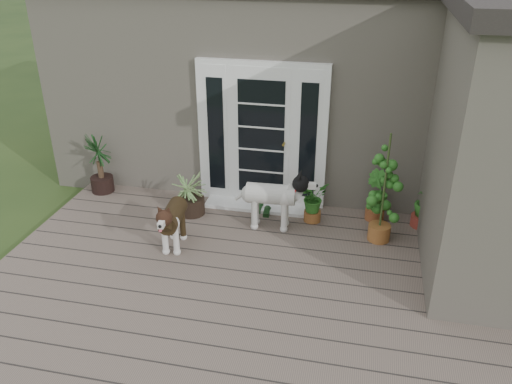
# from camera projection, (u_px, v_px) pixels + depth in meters

# --- Properties ---
(deck) EXTENTS (6.20, 4.60, 0.12)m
(deck) POSITION_uv_depth(u_px,v_px,m) (240.00, 292.00, 6.10)
(deck) COLOR #6B5B4C
(deck) RESTS_ON ground
(house_main) EXTENTS (7.40, 4.00, 3.10)m
(house_main) POSITION_uv_depth(u_px,v_px,m) (297.00, 77.00, 9.15)
(house_main) COLOR #665E54
(house_main) RESTS_ON ground
(house_wing) EXTENTS (1.60, 2.40, 3.10)m
(house_wing) POSITION_uv_depth(u_px,v_px,m) (512.00, 160.00, 5.84)
(house_wing) COLOR #665E54
(house_wing) RESTS_ON ground
(door_unit) EXTENTS (1.90, 0.14, 2.15)m
(door_unit) POSITION_uv_depth(u_px,v_px,m) (262.00, 135.00, 7.56)
(door_unit) COLOR white
(door_unit) RESTS_ON deck
(door_step) EXTENTS (1.60, 0.40, 0.05)m
(door_step) POSITION_uv_depth(u_px,v_px,m) (259.00, 205.00, 7.85)
(door_step) COLOR white
(door_step) RESTS_ON deck
(brindle_dog) EXTENTS (0.43, 0.84, 0.68)m
(brindle_dog) POSITION_uv_depth(u_px,v_px,m) (173.00, 224.00, 6.73)
(brindle_dog) COLOR #352613
(brindle_dog) RESTS_ON deck
(white_dog) EXTENTS (0.93, 0.43, 0.76)m
(white_dog) POSITION_uv_depth(u_px,v_px,m) (271.00, 203.00, 7.16)
(white_dog) COLOR white
(white_dog) RESTS_ON deck
(spider_plant) EXTENTS (0.69, 0.69, 0.69)m
(spider_plant) POSITION_uv_depth(u_px,v_px,m) (191.00, 192.00, 7.54)
(spider_plant) COLOR #93A968
(spider_plant) RESTS_ON deck
(yucca) EXTENTS (0.72, 0.72, 0.97)m
(yucca) POSITION_uv_depth(u_px,v_px,m) (99.00, 163.00, 8.13)
(yucca) COLOR black
(yucca) RESTS_ON deck
(herb_a) EXTENTS (0.55, 0.55, 0.51)m
(herb_a) POSITION_uv_depth(u_px,v_px,m) (313.00, 205.00, 7.38)
(herb_a) COLOR #195217
(herb_a) RESTS_ON deck
(herb_b) EXTENTS (0.50, 0.50, 0.53)m
(herb_b) POSITION_uv_depth(u_px,v_px,m) (376.00, 203.00, 7.42)
(herb_b) COLOR #164D16
(herb_b) RESTS_ON deck
(herb_c) EXTENTS (0.43, 0.43, 0.49)m
(herb_c) POSITION_uv_depth(u_px,v_px,m) (423.00, 210.00, 7.25)
(herb_c) COLOR #1E601B
(herb_c) RESTS_ON deck
(sapling) EXTENTS (0.55, 0.55, 1.57)m
(sapling) POSITION_uv_depth(u_px,v_px,m) (384.00, 187.00, 6.68)
(sapling) COLOR #1A5C1D
(sapling) RESTS_ON deck
(clog_left) EXTENTS (0.12, 0.26, 0.08)m
(clog_left) POSITION_uv_depth(u_px,v_px,m) (259.00, 208.00, 7.75)
(clog_left) COLOR #163817
(clog_left) RESTS_ON deck
(clog_right) EXTENTS (0.14, 0.27, 0.08)m
(clog_right) POSITION_uv_depth(u_px,v_px,m) (267.00, 212.00, 7.65)
(clog_right) COLOR black
(clog_right) RESTS_ON deck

